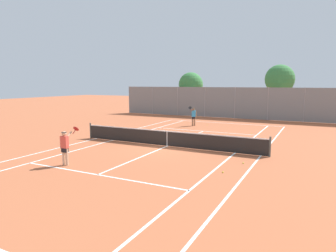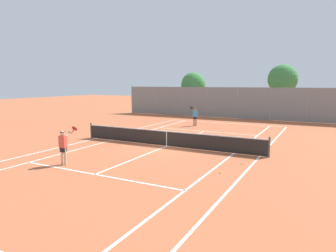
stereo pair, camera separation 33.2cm
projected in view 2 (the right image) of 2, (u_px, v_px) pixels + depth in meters
name	position (u px, v px, depth m)	size (l,w,h in m)	color
ground_plane	(167.00, 146.00, 18.13)	(120.00, 120.00, 0.00)	#B25B38
court_line_markings	(167.00, 146.00, 18.13)	(11.10, 23.90, 0.01)	white
tennis_net	(167.00, 138.00, 18.06)	(12.00, 0.10, 1.07)	#474C47
player_near_side	(63.00, 145.00, 13.90)	(0.63, 0.76, 1.77)	#D8A884
player_far_left	(195.00, 116.00, 26.61)	(0.53, 0.84, 1.77)	#936B4C
loose_tennis_ball_0	(241.00, 163.00, 14.12)	(0.07, 0.07, 0.07)	#D1DB33
loose_tennis_ball_1	(252.00, 134.00, 22.27)	(0.07, 0.07, 0.07)	#D1DB33
loose_tennis_ball_2	(209.00, 125.00, 27.10)	(0.07, 0.07, 0.07)	#D1DB33
loose_tennis_ball_3	(220.00, 172.00, 12.69)	(0.07, 0.07, 0.07)	#D1DB33
back_fence	(237.00, 103.00, 32.04)	(27.32, 0.08, 3.37)	gray
tree_behind_left	(194.00, 85.00, 36.53)	(2.98, 2.98, 5.10)	brown
tree_behind_right	(284.00, 80.00, 32.99)	(3.22, 3.22, 5.84)	brown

